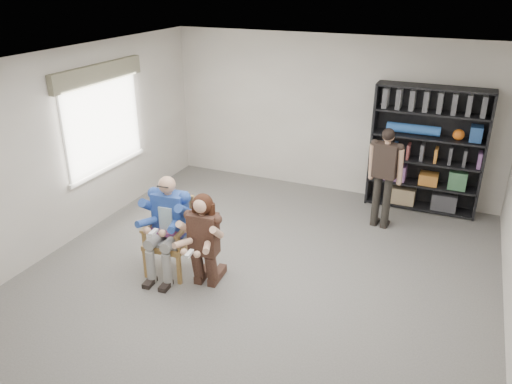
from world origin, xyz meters
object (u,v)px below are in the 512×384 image
at_px(armchair, 169,237).
at_px(bookshelf, 426,150).
at_px(kneeling_woman, 203,243).
at_px(standing_man, 384,179).
at_px(seated_man, 168,226).

xyz_separation_m(armchair, bookshelf, (2.84, 3.40, 0.52)).
xyz_separation_m(kneeling_woman, standing_man, (1.76, 2.57, 0.18)).
distance_m(kneeling_woman, standing_man, 3.12).
bearing_deg(standing_man, armchair, -124.73).
distance_m(seated_man, standing_man, 3.39).
relative_size(armchair, seated_man, 0.77).
height_order(seated_man, standing_man, standing_man).
bearing_deg(armchair, seated_man, 0.00).
distance_m(armchair, seated_man, 0.16).
bearing_deg(bookshelf, seated_man, -129.90).
relative_size(kneeling_woman, standing_man, 0.78).
relative_size(seated_man, standing_man, 0.85).
bearing_deg(standing_man, seated_man, -124.73).
distance_m(seated_man, bookshelf, 4.45).
height_order(seated_man, kneeling_woman, seated_man).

